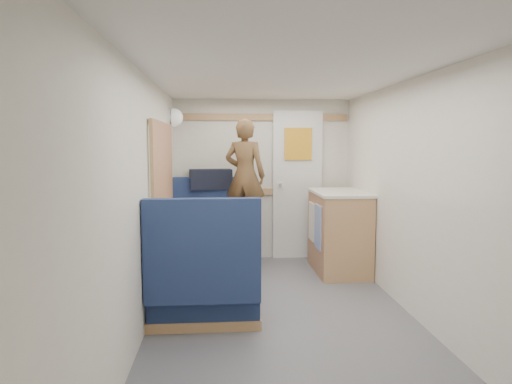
{
  "coord_description": "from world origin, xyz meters",
  "views": [
    {
      "loc": [
        -0.5,
        -3.46,
        1.46
      ],
      "look_at": [
        -0.17,
        0.9,
        0.99
      ],
      "focal_mm": 32.0,
      "sensor_mm": 36.0,
      "label": 1
    }
  ],
  "objects": [
    {
      "name": "floor",
      "position": [
        0.0,
        0.0,
        0.0
      ],
      "size": [
        4.5,
        4.5,
        0.0
      ],
      "primitive_type": "plane",
      "color": "#515156",
      "rests_on": "ground"
    },
    {
      "name": "ceiling",
      "position": [
        0.0,
        0.0,
        2.0
      ],
      "size": [
        4.5,
        4.5,
        0.0
      ],
      "primitive_type": "plane",
      "rotation": [
        3.14,
        0.0,
        0.0
      ],
      "color": "silver",
      "rests_on": "wall_back"
    },
    {
      "name": "wall_back",
      "position": [
        0.0,
        2.25,
        1.0
      ],
      "size": [
        2.2,
        0.02,
        2.0
      ],
      "primitive_type": "cube",
      "color": "silver",
      "rests_on": "floor"
    },
    {
      "name": "wall_left",
      "position": [
        -1.1,
        0.0,
        1.0
      ],
      "size": [
        0.02,
        4.5,
        2.0
      ],
      "primitive_type": "cube",
      "color": "silver",
      "rests_on": "floor"
    },
    {
      "name": "wall_right",
      "position": [
        1.1,
        0.0,
        1.0
      ],
      "size": [
        0.02,
        4.5,
        2.0
      ],
      "primitive_type": "cube",
      "color": "silver",
      "rests_on": "floor"
    },
    {
      "name": "oak_trim_low",
      "position": [
        0.0,
        2.23,
        0.85
      ],
      "size": [
        2.15,
        0.02,
        0.08
      ],
      "primitive_type": "cube",
      "color": "#9C6746",
      "rests_on": "wall_back"
    },
    {
      "name": "oak_trim_high",
      "position": [
        0.0,
        2.23,
        1.78
      ],
      "size": [
        2.15,
        0.02,
        0.08
      ],
      "primitive_type": "cube",
      "color": "#9C6746",
      "rests_on": "wall_back"
    },
    {
      "name": "side_window",
      "position": [
        -1.08,
        1.0,
        1.25
      ],
      "size": [
        0.04,
        1.3,
        0.72
      ],
      "primitive_type": "cube",
      "color": "#9CA28A",
      "rests_on": "wall_left"
    },
    {
      "name": "rear_door",
      "position": [
        0.45,
        2.22,
        0.97
      ],
      "size": [
        0.62,
        0.12,
        1.86
      ],
      "color": "white",
      "rests_on": "wall_back"
    },
    {
      "name": "dinette_table",
      "position": [
        -0.65,
        1.0,
        0.57
      ],
      "size": [
        0.62,
        0.92,
        0.72
      ],
      "color": "white",
      "rests_on": "floor"
    },
    {
      "name": "bench_far",
      "position": [
        -0.65,
        1.86,
        0.3
      ],
      "size": [
        0.9,
        0.59,
        1.05
      ],
      "color": "#162448",
      "rests_on": "floor"
    },
    {
      "name": "bench_near",
      "position": [
        -0.65,
        0.14,
        0.3
      ],
      "size": [
        0.9,
        0.59,
        1.05
      ],
      "color": "#162448",
      "rests_on": "floor"
    },
    {
      "name": "ledge",
      "position": [
        -0.65,
        2.12,
        0.88
      ],
      "size": [
        0.9,
        0.14,
        0.04
      ],
      "primitive_type": "cube",
      "color": "#9C6746",
      "rests_on": "bench_far"
    },
    {
      "name": "dome_light",
      "position": [
        -1.04,
        1.85,
        1.75
      ],
      "size": [
        0.2,
        0.2,
        0.2
      ],
      "primitive_type": "sphere",
      "color": "white",
      "rests_on": "wall_left"
    },
    {
      "name": "galley_counter",
      "position": [
        0.82,
        1.55,
        0.47
      ],
      "size": [
        0.57,
        0.92,
        0.92
      ],
      "color": "#9C6746",
      "rests_on": "floor"
    },
    {
      "name": "person",
      "position": [
        -0.24,
        1.72,
        1.09
      ],
      "size": [
        0.54,
        0.44,
        1.28
      ],
      "primitive_type": "imported",
      "rotation": [
        0.0,
        0.0,
        2.81
      ],
      "color": "brown",
      "rests_on": "bench_far"
    },
    {
      "name": "duffel_bag",
      "position": [
        -0.64,
        2.12,
        1.02
      ],
      "size": [
        0.53,
        0.3,
        0.24
      ],
      "primitive_type": "cube",
      "rotation": [
        0.0,
        0.0,
        0.12
      ],
      "color": "black",
      "rests_on": "ledge"
    },
    {
      "name": "tray",
      "position": [
        -0.51,
        0.82,
        0.73
      ],
      "size": [
        0.42,
        0.46,
        0.02
      ],
      "primitive_type": "cube",
      "rotation": [
        0.0,
        0.0,
        0.44
      ],
      "color": "white",
      "rests_on": "dinette_table"
    },
    {
      "name": "orange_fruit",
      "position": [
        -0.58,
        0.75,
        0.78
      ],
      "size": [
        0.08,
        0.08,
        0.08
      ],
      "primitive_type": "sphere",
      "color": "#E1560A",
      "rests_on": "tray"
    },
    {
      "name": "cheese_block",
      "position": [
        -0.52,
        0.7,
        0.76
      ],
      "size": [
        0.11,
        0.07,
        0.04
      ],
      "primitive_type": "cube",
      "rotation": [
        0.0,
        0.0,
        -0.07
      ],
      "color": "#F4E78D",
      "rests_on": "tray"
    },
    {
      "name": "wine_glass",
      "position": [
        -0.73,
        1.06,
        0.84
      ],
      "size": [
        0.08,
        0.08,
        0.17
      ],
      "color": "white",
      "rests_on": "dinette_table"
    },
    {
      "name": "tumbler_left",
      "position": [
        -0.88,
        0.67,
        0.77
      ],
      "size": [
        0.07,
        0.07,
        0.11
      ],
      "primitive_type": "cylinder",
      "color": "white",
      "rests_on": "dinette_table"
    },
    {
      "name": "tumbler_mid",
      "position": [
        -0.81,
        1.38,
        0.77
      ],
      "size": [
        0.06,
        0.06,
        0.1
      ],
      "primitive_type": "cylinder",
      "color": "white",
      "rests_on": "dinette_table"
    },
    {
      "name": "tumbler_right",
      "position": [
        -0.63,
        1.01,
        0.77
      ],
      "size": [
        0.07,
        0.07,
        0.11
      ],
      "primitive_type": "cylinder",
      "color": "silver",
      "rests_on": "dinette_table"
    },
    {
      "name": "beer_glass",
      "position": [
        -0.49,
        1.03,
        0.77
      ],
      "size": [
        0.07,
        0.07,
        0.11
      ],
      "primitive_type": "cylinder",
      "color": "brown",
      "rests_on": "dinette_table"
    },
    {
      "name": "pepper_grinder",
      "position": [
        -0.59,
        0.98,
        0.77
      ],
      "size": [
        0.04,
        0.04,
        0.1
      ],
      "primitive_type": "cylinder",
      "color": "black",
      "rests_on": "dinette_table"
    },
    {
      "name": "salt_grinder",
      "position": [
        -0.59,
        1.15,
        0.76
      ],
      "size": [
        0.03,
        0.03,
        0.09
      ],
      "primitive_type": "cylinder",
      "color": "silver",
      "rests_on": "dinette_table"
    },
    {
      "name": "bread_loaf",
      "position": [
        -0.47,
        1.3,
        0.77
      ],
      "size": [
        0.13,
        0.23,
        0.1
      ],
      "primitive_type": "cube",
      "rotation": [
        0.0,
        0.0,
        -0.02
      ],
      "color": "brown",
      "rests_on": "dinette_table"
    }
  ]
}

